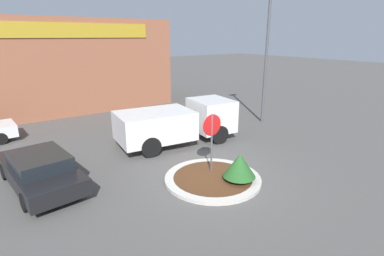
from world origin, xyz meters
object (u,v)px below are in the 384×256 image
Objects in this scene: stop_sign at (212,133)px; parked_sedan_black at (40,169)px; utility_truck at (178,122)px; light_pole at (267,51)px.

stop_sign reaches higher than parked_sedan_black.
utility_truck is at bearing -87.79° from parked_sedan_black.
stop_sign is 8.70m from light_pole.
light_pole is at bearing 28.54° from stop_sign.
utility_truck is (0.88, 3.74, -0.60)m from stop_sign.
utility_truck is 6.51m from parked_sedan_black.
light_pole reaches higher than stop_sign.
light_pole is at bearing -91.07° from parked_sedan_black.
stop_sign is 0.32× the size of light_pole.
stop_sign is at bearing -151.46° from light_pole.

